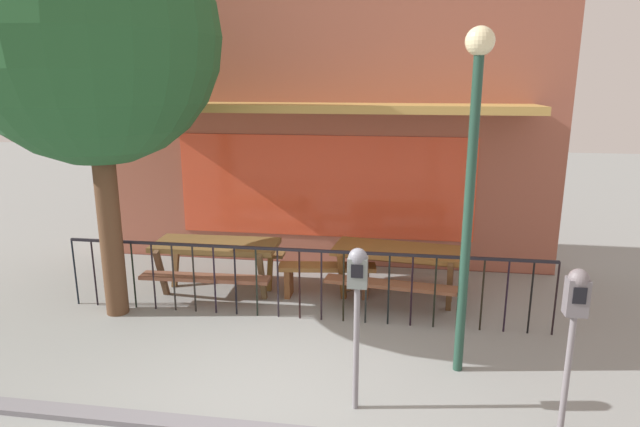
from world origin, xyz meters
TOP-DOWN VIEW (x-y plane):
  - ground at (0.00, 0.00)m, footprint 40.00×40.00m
  - pub_storefront at (0.00, 4.18)m, footprint 7.58×1.51m
  - patio_fence_front at (0.00, 1.74)m, footprint 6.39×0.04m
  - picnic_table_left at (-1.37, 2.44)m, footprint 1.84×1.42m
  - picnic_table_right at (1.26, 2.55)m, footprint 1.96×1.57m
  - patio_bench at (0.26, 2.54)m, footprint 1.43×0.49m
  - parking_meter_near at (2.76, -0.22)m, footprint 0.18×0.17m
  - parking_meter_far at (0.90, -0.14)m, footprint 0.18×0.17m
  - street_tree at (-2.48, 1.56)m, footprint 3.12×3.12m
  - street_lamp at (1.95, 0.73)m, footprint 0.28×0.28m

SIDE VIEW (x-z plane):
  - ground at x=0.00m, z-range 0.00..0.00m
  - patio_bench at x=0.26m, z-range 0.11..0.59m
  - picnic_table_left at x=-1.37m, z-range 0.21..1.01m
  - picnic_table_right at x=1.26m, z-range 0.21..1.01m
  - patio_fence_front at x=0.00m, z-range 0.18..1.15m
  - parking_meter_near at x=2.76m, z-range 0.42..1.96m
  - parking_meter_far at x=0.90m, z-range 0.44..2.05m
  - street_lamp at x=1.95m, z-range 0.58..4.15m
  - pub_storefront at x=0.00m, z-range -0.02..5.20m
  - street_tree at x=-2.48m, z-range 1.00..6.14m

